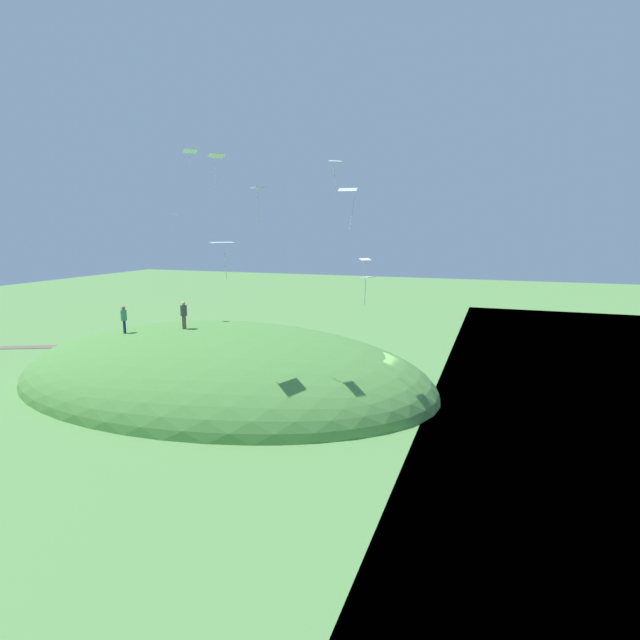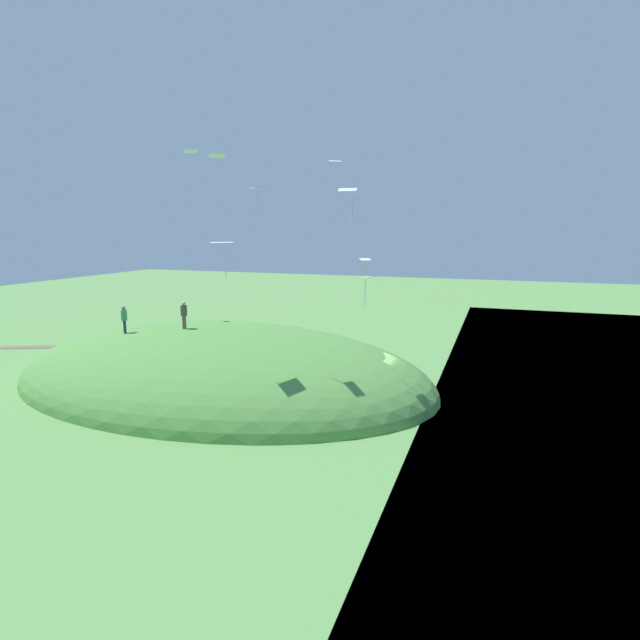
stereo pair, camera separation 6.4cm
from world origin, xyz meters
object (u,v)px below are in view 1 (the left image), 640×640
(kite_1, at_px, (258,190))
(kite_2, at_px, (365,261))
(kite_5, at_px, (174,215))
(kite_4, at_px, (217,157))
(kite_7, at_px, (335,164))
(kite_0, at_px, (367,279))
(kite_3, at_px, (223,244))
(kite_8, at_px, (348,192))
(person_near_shore, at_px, (124,316))
(person_on_hilltop, at_px, (308,343))
(kite_6, at_px, (190,152))
(person_walking_path, at_px, (184,312))

(kite_1, distance_m, kite_2, 11.12)
(kite_1, xyz_separation_m, kite_5, (10.05, -6.76, -1.01))
(kite_4, xyz_separation_m, kite_7, (-10.66, 4.50, -1.47))
(kite_0, relative_size, kite_5, 1.28)
(kite_3, relative_size, kite_8, 0.89)
(person_near_shore, distance_m, kite_8, 17.38)
(kite_0, relative_size, kite_2, 0.96)
(kite_1, bearing_deg, kite_4, -49.80)
(kite_3, xyz_separation_m, kite_4, (6.70, -11.00, 5.99))
(person_on_hilltop, bearing_deg, kite_6, -106.50)
(kite_0, height_order, kite_2, kite_2)
(person_walking_path, distance_m, kite_8, 13.89)
(kite_1, xyz_separation_m, kite_2, (-3.33, -9.74, -4.21))
(person_near_shore, bearing_deg, kite_0, 29.42)
(kite_0, relative_size, kite_6, 1.40)
(kite_5, bearing_deg, person_near_shore, 77.28)
(kite_2, relative_size, kite_3, 0.91)
(person_walking_path, distance_m, kite_3, 8.84)
(kite_1, xyz_separation_m, kite_8, (-4.54, -1.33, -0.12))
(kite_0, distance_m, kite_6, 19.61)
(kite_8, bearing_deg, kite_1, 16.35)
(kite_3, bearing_deg, kite_1, -130.45)
(kite_7, bearing_deg, kite_2, -97.99)
(kite_6, bearing_deg, person_on_hilltop, -154.86)
(kite_5, bearing_deg, kite_3, 136.55)
(person_walking_path, bearing_deg, kite_5, 108.79)
(person_near_shore, relative_size, kite_0, 1.10)
(person_near_shore, xyz_separation_m, kite_7, (-13.76, -2.84, 9.44))
(kite_6, bearing_deg, kite_0, 154.76)
(kite_7, bearing_deg, kite_0, 137.45)
(person_on_hilltop, relative_size, kite_7, 0.76)
(person_walking_path, height_order, person_on_hilltop, person_walking_path)
(person_on_hilltop, bearing_deg, kite_3, -37.02)
(person_on_hilltop, relative_size, kite_1, 0.87)
(kite_1, distance_m, kite_7, 5.91)
(kite_0, xyz_separation_m, kite_1, (5.31, 2.54, 4.73))
(kite_0, bearing_deg, kite_7, -42.55)
(kite_3, bearing_deg, kite_0, -148.38)
(kite_1, distance_m, kite_3, 3.42)
(kite_2, bearing_deg, person_near_shore, 27.80)
(kite_0, height_order, kite_3, kite_3)
(person_on_hilltop, distance_m, kite_6, 17.60)
(kite_0, distance_m, kite_7, 7.42)
(person_on_hilltop, distance_m, kite_7, 16.65)
(kite_4, distance_m, kite_7, 11.67)
(kite_7, bearing_deg, kite_1, 61.85)
(kite_5, distance_m, kite_7, 13.14)
(kite_5, bearing_deg, kite_8, 159.60)
(person_near_shore, xyz_separation_m, kite_1, (-11.10, 2.13, 7.68))
(person_walking_path, xyz_separation_m, kite_3, (-5.88, 4.76, 4.56))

